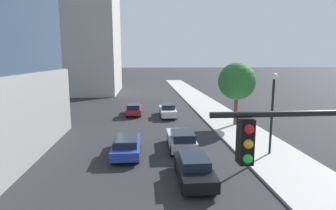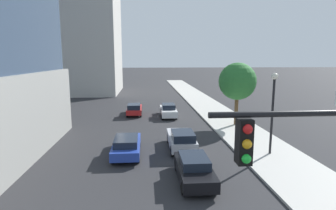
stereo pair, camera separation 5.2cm
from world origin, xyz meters
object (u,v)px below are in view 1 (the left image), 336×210
Objects in this scene: car_red at (134,109)px; car_silver at (181,139)px; street_lamp at (273,101)px; car_black at (194,168)px; car_white at (168,110)px; car_blue at (126,145)px; street_tree at (237,81)px.

car_silver is at bearing -73.01° from car_red.
street_lamp is 1.23× the size of car_silver.
car_red is 0.97× the size of car_black.
street_lamp is at bearing 30.64° from car_black.
car_black is (0.00, -17.12, -0.02)m from car_white.
car_silver is at bearing 90.00° from car_black.
street_lamp is 1.29× the size of car_red.
car_blue is 1.06× the size of car_black.
car_silver is (3.95, -12.92, 0.05)m from car_red.
street_tree is 9.93m from car_silver.
car_blue is 1.09× the size of car_red.
car_black is 5.32m from car_silver.
car_white is 1.08× the size of car_black.
car_white is 13.29m from car_blue.
street_lamp is 18.00m from car_red.
car_white is (-6.33, 5.09, -3.71)m from street_tree.
street_tree reaches higher than car_blue.
street_lamp reaches higher than car_black.
car_black is at bearing -149.36° from street_lamp.
car_white is 11.81m from car_silver.
car_silver is at bearing 12.56° from car_blue.
car_blue is at bearing -167.44° from car_silver.
car_white is at bearing 141.19° from street_tree.
car_red is at bearing 106.99° from car_silver.
car_white is 1.06× the size of car_silver.
street_lamp reaches higher than car_blue.
street_tree is at bearing 87.45° from street_lamp.
car_silver is at bearing -133.31° from street_tree.
street_tree is 1.35× the size of car_silver.
car_blue is 4.05m from car_silver.
car_red is at bearing 164.26° from car_white.
car_white is 1.11× the size of car_red.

